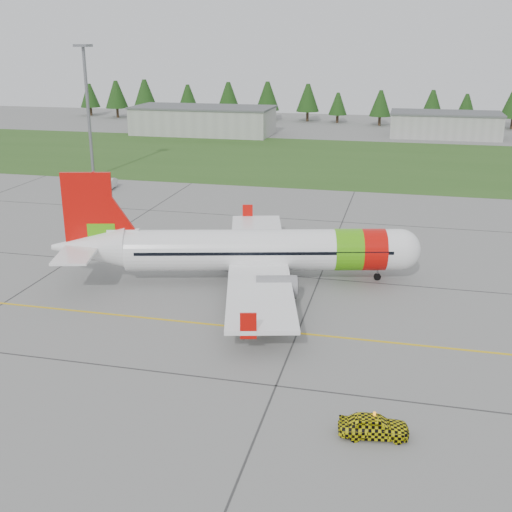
# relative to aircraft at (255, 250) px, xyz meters

# --- Properties ---
(ground) EXTENTS (320.00, 320.00, 0.00)m
(ground) POSITION_rel_aircraft_xyz_m (-4.28, -18.14, -2.91)
(ground) COLOR gray
(ground) RESTS_ON ground
(aircraft) EXTENTS (32.77, 30.81, 10.09)m
(aircraft) POSITION_rel_aircraft_xyz_m (0.00, 0.00, 0.00)
(aircraft) COLOR white
(aircraft) RESTS_ON ground
(follow_me_car) EXTENTS (1.54, 1.75, 3.91)m
(follow_me_car) POSITION_rel_aircraft_xyz_m (12.09, -22.24, -0.95)
(follow_me_car) COLOR #F5EC0D
(follow_me_car) RESTS_ON ground
(service_van) EXTENTS (1.88, 1.81, 4.75)m
(service_van) POSITION_rel_aircraft_xyz_m (-30.00, 32.08, -0.53)
(service_van) COLOR silver
(service_van) RESTS_ON ground
(grass_strip) EXTENTS (320.00, 50.00, 0.03)m
(grass_strip) POSITION_rel_aircraft_xyz_m (-4.28, 63.86, -2.89)
(grass_strip) COLOR #30561E
(grass_strip) RESTS_ON ground
(taxi_guideline) EXTENTS (120.00, 0.25, 0.02)m
(taxi_guideline) POSITION_rel_aircraft_xyz_m (-4.28, -10.14, -2.90)
(taxi_guideline) COLOR gold
(taxi_guideline) RESTS_ON ground
(hangar_west) EXTENTS (32.00, 14.00, 6.00)m
(hangar_west) POSITION_rel_aircraft_xyz_m (-34.28, 91.86, 0.09)
(hangar_west) COLOR #A8A8A3
(hangar_west) RESTS_ON ground
(hangar_east) EXTENTS (24.00, 12.00, 5.20)m
(hangar_east) POSITION_rel_aircraft_xyz_m (20.72, 99.86, -0.31)
(hangar_east) COLOR #A8A8A3
(hangar_east) RESTS_ON ground
(floodlight_mast) EXTENTS (0.50, 0.50, 20.00)m
(floodlight_mast) POSITION_rel_aircraft_xyz_m (-36.28, 39.86, 7.09)
(floodlight_mast) COLOR slate
(floodlight_mast) RESTS_ON ground
(treeline) EXTENTS (160.00, 8.00, 10.00)m
(treeline) POSITION_rel_aircraft_xyz_m (-4.28, 119.86, 2.09)
(treeline) COLOR #1C3F14
(treeline) RESTS_ON ground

